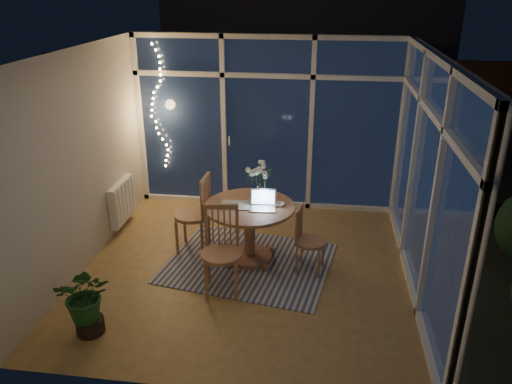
# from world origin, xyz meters

# --- Properties ---
(floor) EXTENTS (4.00, 4.00, 0.00)m
(floor) POSITION_xyz_m (0.00, 0.00, 0.00)
(floor) COLOR olive
(floor) RESTS_ON ground
(ceiling) EXTENTS (4.00, 4.00, 0.00)m
(ceiling) POSITION_xyz_m (0.00, 0.00, 2.60)
(ceiling) COLOR silver
(ceiling) RESTS_ON wall_back
(wall_back) EXTENTS (4.00, 0.04, 2.60)m
(wall_back) POSITION_xyz_m (0.00, 2.00, 1.30)
(wall_back) COLOR beige
(wall_back) RESTS_ON floor
(wall_front) EXTENTS (4.00, 0.04, 2.60)m
(wall_front) POSITION_xyz_m (0.00, -2.00, 1.30)
(wall_front) COLOR beige
(wall_front) RESTS_ON floor
(wall_left) EXTENTS (0.04, 4.00, 2.60)m
(wall_left) POSITION_xyz_m (-2.00, 0.00, 1.30)
(wall_left) COLOR beige
(wall_left) RESTS_ON floor
(wall_right) EXTENTS (0.04, 4.00, 2.60)m
(wall_right) POSITION_xyz_m (2.00, 0.00, 1.30)
(wall_right) COLOR beige
(wall_right) RESTS_ON floor
(window_wall_back) EXTENTS (4.00, 0.10, 2.60)m
(window_wall_back) POSITION_xyz_m (0.00, 1.96, 1.30)
(window_wall_back) COLOR white
(window_wall_back) RESTS_ON floor
(window_wall_right) EXTENTS (0.10, 4.00, 2.60)m
(window_wall_right) POSITION_xyz_m (1.96, 0.00, 1.30)
(window_wall_right) COLOR white
(window_wall_right) RESTS_ON floor
(radiator) EXTENTS (0.10, 0.70, 0.58)m
(radiator) POSITION_xyz_m (-1.94, 0.90, 0.40)
(radiator) COLOR white
(radiator) RESTS_ON wall_left
(fairy_lights) EXTENTS (0.24, 0.10, 1.85)m
(fairy_lights) POSITION_xyz_m (-1.65, 1.88, 1.52)
(fairy_lights) COLOR #F5B962
(fairy_lights) RESTS_ON window_wall_back
(garden_patio) EXTENTS (12.00, 6.00, 0.10)m
(garden_patio) POSITION_xyz_m (0.50, 5.00, -0.06)
(garden_patio) COLOR black
(garden_patio) RESTS_ON ground
(garden_fence) EXTENTS (11.00, 0.08, 1.80)m
(garden_fence) POSITION_xyz_m (0.00, 5.50, 0.90)
(garden_fence) COLOR #352313
(garden_fence) RESTS_ON ground
(neighbour_roof) EXTENTS (7.00, 3.00, 2.20)m
(neighbour_roof) POSITION_xyz_m (0.30, 8.50, 2.20)
(neighbour_roof) COLOR #32343C
(neighbour_roof) RESTS_ON ground
(garden_shrubs) EXTENTS (0.90, 0.90, 0.90)m
(garden_shrubs) POSITION_xyz_m (-0.80, 3.40, 0.45)
(garden_shrubs) COLOR black
(garden_shrubs) RESTS_ON ground
(rug) EXTENTS (2.22, 1.90, 0.01)m
(rug) POSITION_xyz_m (-0.01, 0.14, 0.01)
(rug) COLOR beige
(rug) RESTS_ON floor
(dining_table) EXTENTS (1.28, 1.28, 0.76)m
(dining_table) POSITION_xyz_m (-0.01, 0.24, 0.38)
(dining_table) COLOR #8F5C40
(dining_table) RESTS_ON floor
(chair_left) EXTENTS (0.51, 0.51, 1.06)m
(chair_left) POSITION_xyz_m (-0.78, 0.39, 0.53)
(chair_left) COLOR #8F5C40
(chair_left) RESTS_ON floor
(chair_right) EXTENTS (0.45, 0.45, 0.85)m
(chair_right) POSITION_xyz_m (0.76, 0.07, 0.42)
(chair_right) COLOR #8F5C40
(chair_right) RESTS_ON floor
(chair_front) EXTENTS (0.54, 0.54, 1.03)m
(chair_front) POSITION_xyz_m (-0.21, -0.52, 0.52)
(chair_front) COLOR #8F5C40
(chair_front) RESTS_ON floor
(laptop) EXTENTS (0.33, 0.29, 0.23)m
(laptop) POSITION_xyz_m (0.16, 0.16, 0.87)
(laptop) COLOR #B6B6BB
(laptop) RESTS_ON dining_table
(flower_vase) EXTENTS (0.23, 0.23, 0.21)m
(flower_vase) POSITION_xyz_m (0.09, 0.44, 0.86)
(flower_vase) COLOR white
(flower_vase) RESTS_ON dining_table
(bowl) EXTENTS (0.18, 0.18, 0.04)m
(bowl) POSITION_xyz_m (0.34, 0.28, 0.77)
(bowl) COLOR white
(bowl) RESTS_ON dining_table
(newspapers) EXTENTS (0.40, 0.32, 0.01)m
(newspapers) POSITION_xyz_m (-0.16, 0.25, 0.76)
(newspapers) COLOR #BBB8B2
(newspapers) RESTS_ON dining_table
(phone) EXTENTS (0.13, 0.09, 0.01)m
(phone) POSITION_xyz_m (-0.05, 0.13, 0.76)
(phone) COLOR black
(phone) RESTS_ON dining_table
(potted_plant) EXTENTS (0.64, 0.59, 0.76)m
(potted_plant) POSITION_xyz_m (-1.39, -1.40, 0.38)
(potted_plant) COLOR #1B4E21
(potted_plant) RESTS_ON floor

